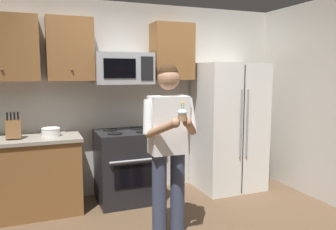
{
  "coord_description": "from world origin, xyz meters",
  "views": [
    {
      "loc": [
        -1.21,
        -2.82,
        1.67
      ],
      "look_at": [
        0.01,
        0.29,
        1.25
      ],
      "focal_mm": 36.1,
      "sensor_mm": 36.0,
      "label": 1
    }
  ],
  "objects_px": {
    "oven_range": "(127,166)",
    "microwave": "(123,69)",
    "bowl_large_white": "(51,132)",
    "person": "(169,140)",
    "refrigerator": "(229,126)",
    "cupcake": "(182,115)",
    "knife_block": "(13,129)"
  },
  "relations": [
    {
      "from": "oven_range",
      "to": "microwave",
      "type": "height_order",
      "value": "microwave"
    },
    {
      "from": "bowl_large_white",
      "to": "person",
      "type": "bearing_deg",
      "value": -45.17
    },
    {
      "from": "refrigerator",
      "to": "cupcake",
      "type": "distance_m",
      "value": 1.96
    },
    {
      "from": "microwave",
      "to": "bowl_large_white",
      "type": "distance_m",
      "value": 1.19
    },
    {
      "from": "microwave",
      "to": "person",
      "type": "xyz_separation_m",
      "value": [
        0.16,
        -1.2,
        -0.72
      ]
    },
    {
      "from": "bowl_large_white",
      "to": "cupcake",
      "type": "bearing_deg",
      "value": -52.66
    },
    {
      "from": "refrigerator",
      "to": "bowl_large_white",
      "type": "xyz_separation_m",
      "value": [
        -2.42,
        0.04,
        0.07
      ]
    },
    {
      "from": "refrigerator",
      "to": "knife_block",
      "type": "distance_m",
      "value": 2.82
    },
    {
      "from": "person",
      "to": "oven_range",
      "type": "bearing_deg",
      "value": 98.47
    },
    {
      "from": "refrigerator",
      "to": "person",
      "type": "xyz_separation_m",
      "value": [
        -1.34,
        -1.04,
        0.1
      ]
    },
    {
      "from": "knife_block",
      "to": "person",
      "type": "height_order",
      "value": "person"
    },
    {
      "from": "oven_range",
      "to": "person",
      "type": "distance_m",
      "value": 1.22
    },
    {
      "from": "microwave",
      "to": "person",
      "type": "bearing_deg",
      "value": -82.37
    },
    {
      "from": "microwave",
      "to": "refrigerator",
      "type": "xyz_separation_m",
      "value": [
        1.5,
        -0.16,
        -0.82
      ]
    },
    {
      "from": "microwave",
      "to": "oven_range",
      "type": "bearing_deg",
      "value": -90.02
    },
    {
      "from": "person",
      "to": "cupcake",
      "type": "relative_size",
      "value": 10.13
    },
    {
      "from": "bowl_large_white",
      "to": "person",
      "type": "height_order",
      "value": "person"
    },
    {
      "from": "knife_block",
      "to": "refrigerator",
      "type": "bearing_deg",
      "value": -0.2
    },
    {
      "from": "cupcake",
      "to": "oven_range",
      "type": "bearing_deg",
      "value": 96.51
    },
    {
      "from": "person",
      "to": "cupcake",
      "type": "distance_m",
      "value": 0.44
    },
    {
      "from": "microwave",
      "to": "refrigerator",
      "type": "distance_m",
      "value": 1.72
    },
    {
      "from": "microwave",
      "to": "knife_block",
      "type": "relative_size",
      "value": 2.31
    },
    {
      "from": "refrigerator",
      "to": "microwave",
      "type": "bearing_deg",
      "value": 173.97
    },
    {
      "from": "oven_range",
      "to": "bowl_large_white",
      "type": "height_order",
      "value": "bowl_large_white"
    },
    {
      "from": "microwave",
      "to": "knife_block",
      "type": "xyz_separation_m",
      "value": [
        -1.32,
        -0.15,
        -0.69
      ]
    },
    {
      "from": "oven_range",
      "to": "person",
      "type": "bearing_deg",
      "value": -81.53
    },
    {
      "from": "oven_range",
      "to": "microwave",
      "type": "relative_size",
      "value": 1.26
    },
    {
      "from": "bowl_large_white",
      "to": "person",
      "type": "xyz_separation_m",
      "value": [
        1.08,
        -1.09,
        0.02
      ]
    },
    {
      "from": "refrigerator",
      "to": "person",
      "type": "relative_size",
      "value": 1.02
    },
    {
      "from": "microwave",
      "to": "bowl_large_white",
      "type": "bearing_deg",
      "value": -172.79
    },
    {
      "from": "microwave",
      "to": "bowl_large_white",
      "type": "xyz_separation_m",
      "value": [
        -0.92,
        -0.12,
        -0.75
      ]
    },
    {
      "from": "refrigerator",
      "to": "knife_block",
      "type": "xyz_separation_m",
      "value": [
        -2.82,
        0.01,
        0.13
      ]
    }
  ]
}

